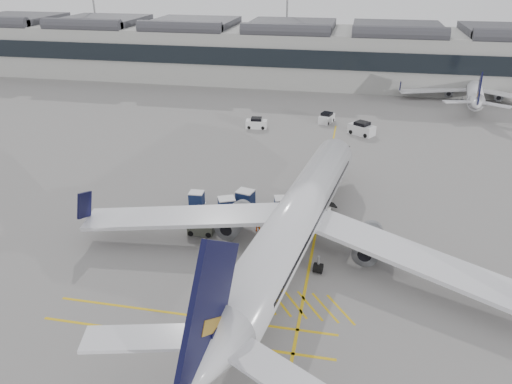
% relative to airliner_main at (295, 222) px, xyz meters
% --- Properties ---
extents(ground, '(220.00, 220.00, 0.00)m').
position_rel_airliner_main_xyz_m(ground, '(-8.36, -0.14, -3.44)').
color(ground, gray).
rests_on(ground, ground).
extents(terminal, '(200.00, 20.45, 12.40)m').
position_rel_airliner_main_xyz_m(terminal, '(-8.36, 71.79, 2.70)').
color(terminal, '#9E9E99').
rests_on(terminal, ground).
extents(light_masts, '(113.00, 0.60, 25.45)m').
position_rel_airliner_main_xyz_m(light_masts, '(-10.03, 85.86, 11.05)').
color(light_masts, slate).
rests_on(light_masts, ground).
extents(apron_markings, '(0.25, 60.00, 0.01)m').
position_rel_airliner_main_xyz_m(apron_markings, '(1.64, 9.86, -3.44)').
color(apron_markings, gold).
rests_on(apron_markings, ground).
extents(airliner_main, '(39.89, 43.88, 11.71)m').
position_rel_airliner_main_xyz_m(airliner_main, '(0.00, 0.00, 0.00)').
color(airliner_main, silver).
rests_on(airliner_main, ground).
extents(airliner_far, '(27.12, 29.84, 7.97)m').
position_rel_airliner_main_xyz_m(airliner_far, '(26.21, 60.38, -1.10)').
color(airliner_far, silver).
rests_on(airliner_far, ground).
extents(belt_loader, '(4.93, 3.20, 1.97)m').
position_rel_airliner_main_xyz_m(belt_loader, '(0.59, 8.72, -2.86)').
color(belt_loader, silver).
rests_on(belt_loader, ground).
extents(baggage_cart_a, '(2.19, 1.96, 1.96)m').
position_rel_airliner_main_xyz_m(baggage_cart_a, '(-2.20, 7.70, -2.39)').
color(baggage_cart_a, gray).
rests_on(baggage_cart_a, ground).
extents(baggage_cart_b, '(1.73, 1.45, 1.75)m').
position_rel_airliner_main_xyz_m(baggage_cart_b, '(-11.70, 7.63, -2.50)').
color(baggage_cart_b, gray).
rests_on(baggage_cart_b, ground).
extents(baggage_cart_c, '(2.23, 1.99, 2.00)m').
position_rel_airliner_main_xyz_m(baggage_cart_c, '(-6.44, 8.49, -2.37)').
color(baggage_cart_c, gray).
rests_on(baggage_cart_c, ground).
extents(baggage_cart_d, '(2.29, 2.13, 1.93)m').
position_rel_airliner_main_xyz_m(baggage_cart_d, '(-8.02, 6.47, -2.41)').
color(baggage_cart_d, gray).
rests_on(baggage_cart_d, ground).
extents(ramp_agent_a, '(0.63, 0.73, 1.68)m').
position_rel_airliner_main_xyz_m(ramp_agent_a, '(-1.81, 5.32, -2.60)').
color(ramp_agent_a, orange).
rests_on(ramp_agent_a, ground).
extents(ramp_agent_b, '(0.87, 0.70, 1.68)m').
position_rel_airliner_main_xyz_m(ramp_agent_b, '(-4.11, 3.70, -2.60)').
color(ramp_agent_b, orange).
rests_on(ramp_agent_b, ground).
extents(pushback_tug, '(2.53, 1.60, 1.40)m').
position_rel_airliner_main_xyz_m(pushback_tug, '(-9.49, 2.12, -2.82)').
color(pushback_tug, '#4E5144').
rests_on(pushback_tug, ground).
extents(safety_cone_nose, '(0.38, 0.38, 0.52)m').
position_rel_airliner_main_xyz_m(safety_cone_nose, '(1.58, 24.01, -3.18)').
color(safety_cone_nose, '#F24C0A').
rests_on(safety_cone_nose, ground).
extents(safety_cone_engine, '(0.33, 0.33, 0.46)m').
position_rel_airliner_main_xyz_m(safety_cone_engine, '(8.55, 2.73, -3.21)').
color(safety_cone_engine, '#F24C0A').
rests_on(safety_cone_engine, ground).
extents(service_van_left, '(3.46, 1.96, 1.71)m').
position_rel_airliner_main_xyz_m(service_van_left, '(-10.82, 36.28, -2.68)').
color(service_van_left, silver).
rests_on(service_van_left, ground).
extents(service_van_mid, '(2.63, 3.68, 1.71)m').
position_rel_airliner_main_xyz_m(service_van_mid, '(-0.01, 41.42, -2.68)').
color(service_van_mid, silver).
rests_on(service_van_mid, ground).
extents(service_van_right, '(4.36, 3.78, 2.02)m').
position_rel_airliner_main_xyz_m(service_van_right, '(5.72, 36.32, -2.54)').
color(service_van_right, silver).
rests_on(service_van_right, ground).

